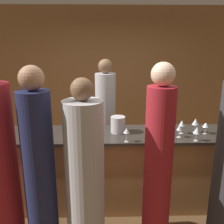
% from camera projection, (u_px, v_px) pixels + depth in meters
% --- Properties ---
extents(ground_plane, '(14.00, 14.00, 0.00)m').
position_uv_depth(ground_plane, '(116.00, 202.00, 3.40)').
color(ground_plane, brown).
extents(back_wall, '(8.00, 0.06, 2.80)m').
position_uv_depth(back_wall, '(112.00, 78.00, 5.16)').
color(back_wall, brown).
rests_on(back_wall, ground_plane).
extents(bar_counter, '(2.82, 0.67, 1.00)m').
position_uv_depth(bar_counter, '(116.00, 169.00, 3.26)').
color(bar_counter, '#B27F4C').
rests_on(bar_counter, ground_plane).
extents(bartender, '(0.31, 0.31, 1.87)m').
position_uv_depth(bartender, '(106.00, 124.00, 3.87)').
color(bartender, '#B2B2B7').
rests_on(bartender, ground_plane).
extents(guest_1, '(0.28, 0.28, 1.93)m').
position_uv_depth(guest_1, '(158.00, 164.00, 2.50)').
color(guest_1, maroon).
rests_on(guest_1, ground_plane).
extents(guest_2, '(0.38, 0.38, 1.80)m').
position_uv_depth(guest_2, '(85.00, 177.00, 2.42)').
color(guest_2, '#B2B2B7').
rests_on(guest_2, ground_plane).
extents(guest_3, '(0.30, 0.30, 1.91)m').
position_uv_depth(guest_3, '(39.00, 171.00, 2.39)').
color(guest_3, '#1E234C').
rests_on(guest_3, ground_plane).
extents(wine_bottle_0, '(0.08, 0.08, 0.28)m').
position_uv_depth(wine_bottle_0, '(68.00, 122.00, 3.24)').
color(wine_bottle_0, black).
rests_on(wine_bottle_0, bar_counter).
extents(ice_bucket, '(0.18, 0.18, 0.21)m').
position_uv_depth(ice_bucket, '(118.00, 125.00, 3.14)').
color(ice_bucket, silver).
rests_on(ice_bucket, bar_counter).
extents(wine_glass_0, '(0.07, 0.07, 0.18)m').
position_uv_depth(wine_glass_0, '(149.00, 128.00, 2.90)').
color(wine_glass_0, silver).
rests_on(wine_glass_0, bar_counter).
extents(wine_glass_1, '(0.08, 0.08, 0.17)m').
position_uv_depth(wine_glass_1, '(127.00, 131.00, 2.83)').
color(wine_glass_1, silver).
rests_on(wine_glass_1, bar_counter).
extents(wine_glass_2, '(0.06, 0.06, 0.15)m').
position_uv_depth(wine_glass_2, '(33.00, 130.00, 2.91)').
color(wine_glass_2, silver).
rests_on(wine_glass_2, bar_counter).
extents(wine_glass_3, '(0.08, 0.08, 0.17)m').
position_uv_depth(wine_glass_3, '(197.00, 131.00, 2.85)').
color(wine_glass_3, silver).
rests_on(wine_glass_3, bar_counter).
extents(wine_glass_4, '(0.08, 0.08, 0.18)m').
position_uv_depth(wine_glass_4, '(195.00, 122.00, 3.12)').
color(wine_glass_4, silver).
rests_on(wine_glass_4, bar_counter).
extents(wine_glass_5, '(0.08, 0.08, 0.15)m').
position_uv_depth(wine_glass_5, '(206.00, 125.00, 3.08)').
color(wine_glass_5, silver).
rests_on(wine_glass_5, bar_counter).
extents(wine_glass_6, '(0.07, 0.07, 0.16)m').
position_uv_depth(wine_glass_6, '(179.00, 128.00, 2.96)').
color(wine_glass_6, silver).
rests_on(wine_glass_6, bar_counter).
extents(wine_glass_7, '(0.08, 0.08, 0.17)m').
position_uv_depth(wine_glass_7, '(182.00, 124.00, 3.08)').
color(wine_glass_7, silver).
rests_on(wine_glass_7, bar_counter).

